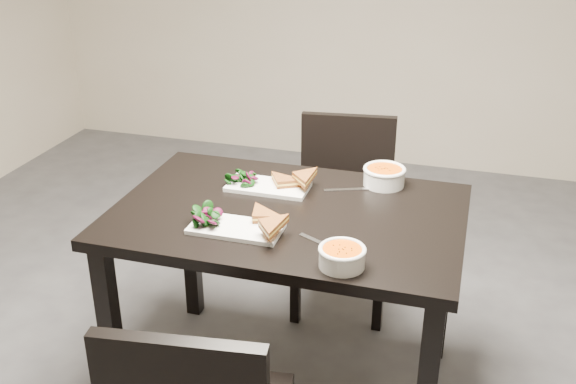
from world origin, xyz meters
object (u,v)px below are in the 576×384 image
Objects in this scene: plate_near at (236,228)px; soup_bowl_near at (342,256)px; chair_far at (344,201)px; table at (288,236)px; plate_far at (268,187)px; soup_bowl_far at (384,175)px.

soup_bowl_near reaches higher than plate_near.
chair_far is at bearing 77.89° from plate_near.
chair_far reaches higher than table.
plate_far is (-0.12, 0.15, 0.11)m from table.
plate_near is at bearing -89.88° from plate_far.
plate_far is at bearing -159.27° from soup_bowl_far.
chair_far is at bearing 84.61° from table.
chair_far is at bearing 101.09° from soup_bowl_near.
soup_bowl_near is at bearing -50.40° from table.
soup_bowl_far is at bearing 87.55° from soup_bowl_near.
table is 8.46× the size of soup_bowl_near.
chair_far reaches higher than soup_bowl_far.
soup_bowl_far is (0.40, 0.15, 0.03)m from plate_far.
plate_far is (-0.00, 0.34, 0.00)m from plate_near.
plate_near and plate_far have the same top height.
chair_far reaches higher than plate_near.
plate_near is (-0.12, -0.19, 0.11)m from table.
chair_far is 0.62m from plate_far.
table is at bearing 57.06° from plate_near.
plate_near is at bearing -129.29° from soup_bowl_far.
soup_bowl_near is 0.47× the size of plate_far.
plate_far is 1.89× the size of soup_bowl_far.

